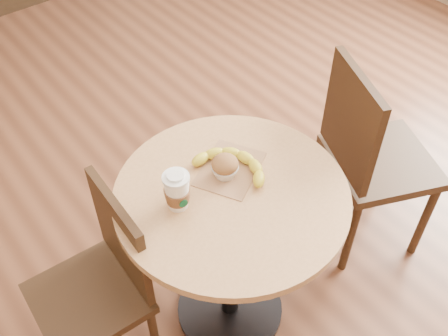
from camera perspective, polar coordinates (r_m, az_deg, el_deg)
name	(u,v)px	position (r m, az deg, el deg)	size (l,w,h in m)	color
cafe_table	(231,229)	(1.84, 0.78, -6.64)	(0.77, 0.77, 0.75)	black
chair_left	(101,283)	(1.89, -13.22, -12.09)	(0.38, 0.38, 0.82)	#352212
chair_right	(369,156)	(2.23, 15.52, 1.30)	(0.54, 0.54, 0.93)	#352212
kraft_bag	(230,169)	(1.76, 0.65, -0.09)	(0.24, 0.18, 0.00)	#9D704C
coffee_cup	(177,192)	(1.61, -5.13, -2.61)	(0.08, 0.09, 0.14)	white
muffin	(225,167)	(1.71, 0.10, 0.13)	(0.09, 0.09, 0.08)	silver
banana	(232,167)	(1.74, 0.92, 0.11)	(0.20, 0.26, 0.04)	gold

